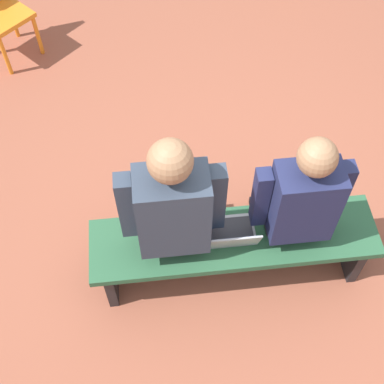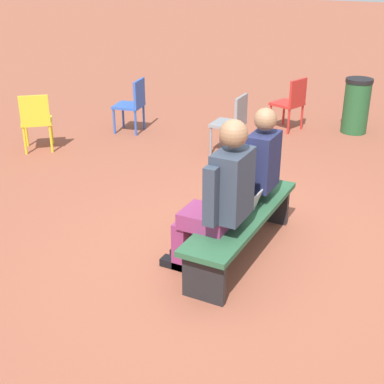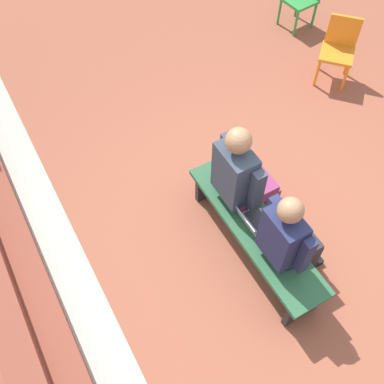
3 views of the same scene
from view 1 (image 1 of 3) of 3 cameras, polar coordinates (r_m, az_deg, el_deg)
name	(u,v)px [view 1 (image 1 of 3)]	position (r m, az deg, el deg)	size (l,w,h in m)	color
ground_plane	(229,266)	(3.74, 3.93, -7.93)	(60.00, 60.00, 0.00)	brown
bench	(233,244)	(3.42, 4.44, -5.56)	(1.80, 0.44, 0.45)	#285638
person_student	(296,198)	(3.21, 11.02, -0.65)	(0.55, 0.69, 1.35)	#232328
person_adult	(172,206)	(3.08, -2.18, -1.47)	(0.60, 0.76, 1.44)	#7F2D5B
laptop	(231,235)	(3.28, 4.16, -4.57)	(0.32, 0.29, 0.21)	#9EA0A5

